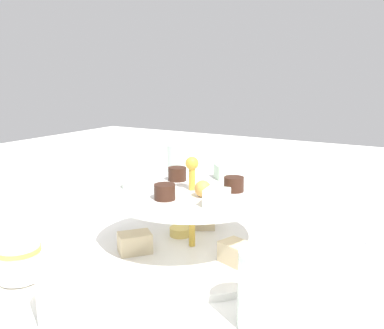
{
  "coord_description": "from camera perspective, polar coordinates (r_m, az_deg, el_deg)",
  "views": [
    {
      "loc": [
        -0.31,
        0.53,
        0.27
      ],
      "look_at": [
        0.0,
        0.0,
        0.14
      ],
      "focal_mm": 39.42,
      "sensor_mm": 36.0,
      "label": 1
    }
  ],
  "objects": [
    {
      "name": "water_glass_mid_back",
      "position": [
        0.48,
        9.86,
        -16.38
      ],
      "size": [
        0.06,
        0.06,
        0.09
      ],
      "primitive_type": "cylinder",
      "color": "silver",
      "rests_on": "ground_plane"
    },
    {
      "name": "water_glass_short_left",
      "position": [
        0.5,
        -16.63,
        -16.06
      ],
      "size": [
        0.06,
        0.06,
        0.08
      ],
      "primitive_type": "cylinder",
      "color": "silver",
      "rests_on": "ground_plane"
    },
    {
      "name": "tiered_serving_stand",
      "position": [
        0.66,
        -0.01,
        -8.05
      ],
      "size": [
        0.31,
        0.31,
        0.15
      ],
      "color": "white",
      "rests_on": "ground_plane"
    },
    {
      "name": "teacup_with_saucer",
      "position": [
        0.62,
        -22.33,
        -12.5
      ],
      "size": [
        0.09,
        0.09,
        0.05
      ],
      "color": "white",
      "rests_on": "ground_plane"
    },
    {
      "name": "water_glass_tall_right",
      "position": [
        0.88,
        -1.24,
        -1.51
      ],
      "size": [
        0.07,
        0.07,
        0.13
      ],
      "primitive_type": "cylinder",
      "color": "silver",
      "rests_on": "ground_plane"
    },
    {
      "name": "ground_plane",
      "position": [
        0.67,
        -0.0,
        -11.7
      ],
      "size": [
        2.4,
        2.4,
        0.0
      ],
      "primitive_type": "plane",
      "color": "white"
    },
    {
      "name": "butter_knife_left",
      "position": [
        0.79,
        20.91,
        -8.74
      ],
      "size": [
        0.13,
        0.12,
        0.0
      ],
      "primitive_type": "cube",
      "rotation": [
        0.0,
        0.0,
        5.54
      ],
      "color": "silver",
      "rests_on": "ground_plane"
    },
    {
      "name": "butter_knife_right",
      "position": [
        0.82,
        -19.14,
        -7.86
      ],
      "size": [
        0.04,
        0.17,
        0.0
      ],
      "primitive_type": "cube",
      "rotation": [
        0.0,
        0.0,
        8.01
      ],
      "color": "silver",
      "rests_on": "ground_plane"
    }
  ]
}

